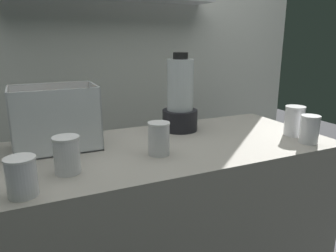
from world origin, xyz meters
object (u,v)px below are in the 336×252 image
(carrot_display_bin, at_px, (57,129))
(juice_cup_pomegranate_right, at_px, (309,131))
(juice_cup_pomegranate_far_right, at_px, (294,123))
(juice_cup_carrot_left, at_px, (67,157))
(juice_cup_pomegranate_middle, at_px, (159,140))
(juice_cup_pomegranate_far_left, at_px, (22,178))
(blender_pitcher, at_px, (180,100))

(carrot_display_bin, bearing_deg, juice_cup_pomegranate_right, -21.04)
(juice_cup_pomegranate_far_right, bearing_deg, carrot_display_bin, 165.38)
(juice_cup_carrot_left, bearing_deg, juice_cup_pomegranate_far_right, 0.77)
(juice_cup_carrot_left, xyz_separation_m, juice_cup_pomegranate_middle, (0.34, 0.04, 0.00))
(juice_cup_pomegranate_far_left, bearing_deg, juice_cup_pomegranate_middle, 17.40)
(carrot_display_bin, xyz_separation_m, juice_cup_pomegranate_right, (0.97, -0.38, -0.03))
(blender_pitcher, bearing_deg, juice_cup_pomegranate_far_left, -149.10)
(juice_cup_pomegranate_far_left, bearing_deg, juice_cup_pomegranate_right, 0.73)
(carrot_display_bin, relative_size, juice_cup_pomegranate_middle, 2.59)
(juice_cup_pomegranate_far_left, distance_m, juice_cup_pomegranate_right, 1.11)
(juice_cup_carrot_left, height_order, juice_cup_pomegranate_middle, juice_cup_pomegranate_middle)
(juice_cup_pomegranate_far_right, bearing_deg, juice_cup_pomegranate_middle, 178.02)
(juice_cup_pomegranate_far_left, xyz_separation_m, juice_cup_pomegranate_far_right, (1.14, 0.13, 0.01))
(juice_cup_pomegranate_middle, height_order, juice_cup_pomegranate_right, juice_cup_pomegranate_middle)
(juice_cup_pomegranate_middle, distance_m, juice_cup_pomegranate_right, 0.65)
(carrot_display_bin, xyz_separation_m, juice_cup_carrot_left, (-0.00, -0.28, -0.02))
(juice_cup_pomegranate_far_left, bearing_deg, juice_cup_pomegranate_far_right, 6.38)
(blender_pitcher, xyz_separation_m, juice_cup_carrot_left, (-0.57, -0.31, -0.09))
(juice_cup_pomegranate_far_left, distance_m, juice_cup_pomegranate_middle, 0.50)
(carrot_display_bin, relative_size, juice_cup_pomegranate_far_left, 2.86)
(juice_cup_pomegranate_far_left, height_order, juice_cup_pomegranate_far_right, juice_cup_pomegranate_far_right)
(carrot_display_bin, relative_size, juice_cup_pomegranate_far_right, 2.41)
(carrot_display_bin, bearing_deg, juice_cup_pomegranate_far_right, -14.62)
(juice_cup_pomegranate_middle, xyz_separation_m, juice_cup_pomegranate_right, (0.63, -0.14, -0.00))
(blender_pitcher, xyz_separation_m, juice_cup_pomegranate_middle, (-0.23, -0.27, -0.09))
(blender_pitcher, distance_m, juice_cup_pomegranate_far_left, 0.83)
(blender_pitcher, xyz_separation_m, juice_cup_pomegranate_far_left, (-0.71, -0.42, -0.10))
(carrot_display_bin, distance_m, juice_cup_pomegranate_far_left, 0.41)
(carrot_display_bin, relative_size, juice_cup_carrot_left, 2.63)
(juice_cup_carrot_left, relative_size, juice_cup_pomegranate_right, 1.04)
(juice_cup_pomegranate_far_left, xyz_separation_m, juice_cup_pomegranate_middle, (0.48, 0.15, 0.01))
(blender_pitcher, distance_m, juice_cup_pomegranate_right, 0.58)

